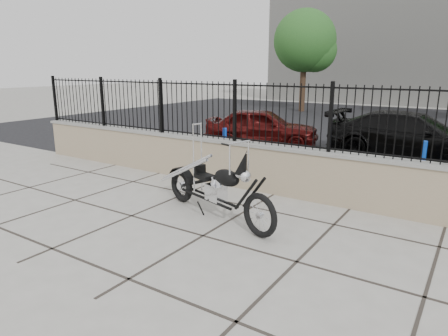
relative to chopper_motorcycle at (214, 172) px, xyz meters
name	(u,v)px	position (x,y,z in m)	size (l,w,h in m)	color
ground_plane	(203,236)	(0.32, -0.76, -0.78)	(90.00, 90.00, 0.00)	#99968E
parking_lot	(385,129)	(0.32, 11.74, -0.78)	(30.00, 30.00, 0.00)	black
retaining_wall	(277,170)	(0.32, 1.74, -0.30)	(14.00, 0.36, 0.96)	gray
iron_fence	(279,115)	(0.32, 1.74, 0.78)	(14.00, 0.08, 1.20)	black
background_building	(437,43)	(0.32, 25.74, 3.22)	(22.00, 6.00, 8.00)	beige
chopper_motorcycle	(214,172)	(0.00, 0.00, 0.00)	(2.60, 0.46, 1.56)	black
car_red	(262,127)	(-2.25, 5.92, -0.18)	(1.42, 3.53, 1.20)	#3D0908
car_black	(412,136)	(2.03, 6.41, -0.14)	(1.79, 4.41, 1.28)	black
bollard_a	(225,145)	(-2.05, 3.46, -0.33)	(0.11, 0.11, 0.90)	blue
bollard_b	(423,161)	(2.60, 4.24, -0.33)	(0.11, 0.11, 0.90)	#0C45BB
tree_left	(305,38)	(-5.19, 16.29, 3.21)	(3.37, 3.37, 5.69)	#382619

